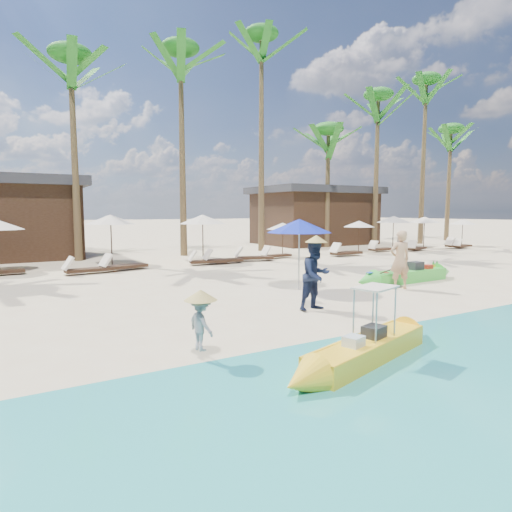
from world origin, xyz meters
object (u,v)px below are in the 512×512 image
green_canoe (407,275)px  tourist (400,260)px  blue_umbrella (299,226)px  yellow_canoe (368,349)px

green_canoe → tourist: bearing=-150.7°
green_canoe → tourist: tourist is taller
green_canoe → blue_umbrella: bearing=168.0°
yellow_canoe → tourist: size_ratio=2.46×
green_canoe → blue_umbrella: 4.62m
green_canoe → blue_umbrella: (-4.19, 0.73, 1.80)m
yellow_canoe → tourist: (5.69, 4.39, 0.75)m
green_canoe → yellow_canoe: size_ratio=1.17×
yellow_canoe → blue_umbrella: bearing=48.1°
green_canoe → tourist: size_ratio=2.88×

